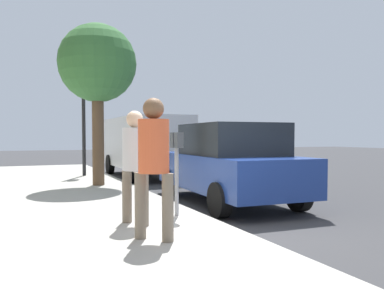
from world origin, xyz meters
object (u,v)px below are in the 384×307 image
(pedestrian_at_meter, at_px, (135,158))
(parked_sedan_near, at_px, (228,163))
(pedestrian_bystander, at_px, (154,156))
(parking_meter, at_px, (177,156))
(traffic_signal, at_px, (87,105))
(street_tree, at_px, (97,65))
(parked_van_far, at_px, (145,143))

(pedestrian_at_meter, distance_m, parked_sedan_near, 3.24)
(pedestrian_bystander, bearing_deg, parked_sedan_near, 3.16)
(pedestrian_bystander, height_order, parked_sedan_near, pedestrian_bystander)
(parking_meter, distance_m, traffic_signal, 7.87)
(pedestrian_bystander, height_order, traffic_signal, traffic_signal)
(parking_meter, distance_m, pedestrian_at_meter, 0.88)
(parking_meter, distance_m, street_tree, 5.36)
(parked_van_far, xyz_separation_m, street_tree, (-3.09, 2.26, 2.18))
(parked_van_far, bearing_deg, pedestrian_bystander, 163.89)
(pedestrian_bystander, xyz_separation_m, traffic_signal, (9.09, -0.56, 1.33))
(parking_meter, relative_size, parked_van_far, 0.27)
(parked_van_far, relative_size, street_tree, 1.18)
(parking_meter, height_order, parked_sedan_near, parked_sedan_near)
(pedestrian_bystander, xyz_separation_m, parked_van_far, (9.28, -2.68, 0.01))
(street_tree, distance_m, traffic_signal, 3.03)
(pedestrian_at_meter, bearing_deg, parking_meter, -4.49)
(parking_meter, bearing_deg, parked_van_far, -13.02)
(parked_van_far, bearing_deg, parked_sedan_near, 179.98)
(street_tree, bearing_deg, parked_van_far, -36.24)
(parking_meter, bearing_deg, pedestrian_bystander, 148.01)
(parked_sedan_near, xyz_separation_m, traffic_signal, (6.21, 2.11, 1.68))
(traffic_signal, bearing_deg, parked_van_far, -85.08)
(pedestrian_bystander, relative_size, street_tree, 0.42)
(pedestrian_at_meter, bearing_deg, parked_sedan_near, 8.13)
(parking_meter, height_order, pedestrian_at_meter, pedestrian_at_meter)
(parking_meter, relative_size, pedestrian_at_meter, 0.81)
(parked_van_far, bearing_deg, pedestrian_at_meter, 162.23)
(parked_sedan_near, distance_m, street_tree, 4.75)
(street_tree, xyz_separation_m, traffic_signal, (2.90, -0.15, -0.86))
(parked_sedan_near, height_order, traffic_signal, traffic_signal)
(pedestrian_bystander, distance_m, street_tree, 6.58)
(pedestrian_bystander, bearing_deg, traffic_signal, 42.54)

